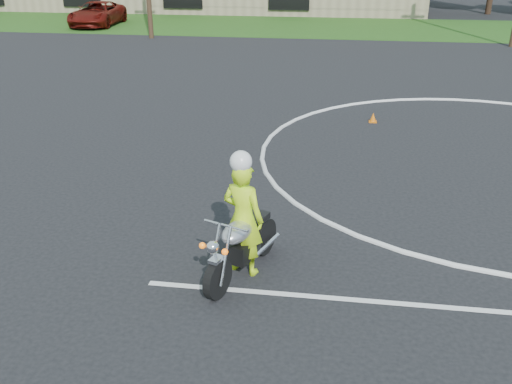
# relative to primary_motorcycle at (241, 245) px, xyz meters

# --- Properties ---
(grass_strip) EXTENTS (120.00, 10.00, 0.02)m
(grass_strip) POSITION_rel_primary_motorcycle_xyz_m (5.52, 30.52, -0.57)
(grass_strip) COLOR #1E4714
(grass_strip) RESTS_ON ground
(primary_motorcycle) EXTENTS (1.10, 2.18, 1.19)m
(primary_motorcycle) POSITION_rel_primary_motorcycle_xyz_m (0.00, 0.00, 0.00)
(primary_motorcycle) COLOR black
(primary_motorcycle) RESTS_ON ground
(rider_primary_grp) EXTENTS (0.85, 0.70, 2.22)m
(rider_primary_grp) POSITION_rel_primary_motorcycle_xyz_m (0.01, 0.14, 0.49)
(rider_primary_grp) COLOR #CAFD1A
(rider_primary_grp) RESTS_ON ground
(pickup_grp) EXTENTS (2.79, 5.61, 1.53)m
(pickup_grp) POSITION_rel_primary_motorcycle_xyz_m (-14.60, 29.03, 0.18)
(pickup_grp) COLOR #5A0F0A
(pickup_grp) RESTS_ON ground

